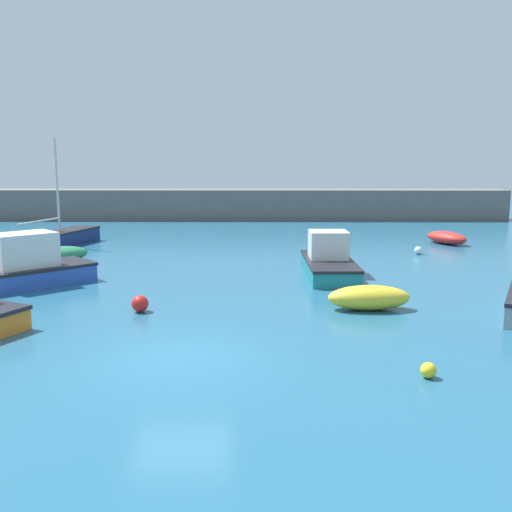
# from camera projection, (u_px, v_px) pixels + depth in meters

# --- Properties ---
(ground_plane) EXTENTS (120.00, 120.00, 0.20)m
(ground_plane) POSITION_uv_depth(u_px,v_px,m) (181.00, 361.00, 14.33)
(ground_plane) COLOR #235B7A
(harbor_breakwater) EXTENTS (44.08, 2.95, 2.48)m
(harbor_breakwater) POSITION_uv_depth(u_px,v_px,m) (237.00, 204.00, 47.37)
(harbor_breakwater) COLOR #66605B
(harbor_breakwater) RESTS_ON ground_plane
(rowboat_blue_near) EXTENTS (2.45, 3.13, 0.74)m
(rowboat_blue_near) POSITION_uv_depth(u_px,v_px,m) (447.00, 238.00, 33.56)
(rowboat_blue_near) COLOR red
(rowboat_blue_near) RESTS_ON ground_plane
(motorboat_grey_hull) EXTENTS (2.07, 5.32, 1.88)m
(motorboat_grey_hull) POSITION_uv_depth(u_px,v_px,m) (329.00, 261.00, 24.38)
(motorboat_grey_hull) COLOR teal
(motorboat_grey_hull) RESTS_ON ground_plane
(open_tender_yellow) EXTENTS (2.98, 2.81, 0.78)m
(open_tender_yellow) POSITION_uv_depth(u_px,v_px,m) (60.00, 255.00, 27.44)
(open_tender_yellow) COLOR #287A4C
(open_tender_yellow) RESTS_ON ground_plane
(rowboat_white_midwater) EXTENTS (2.77, 1.24, 0.82)m
(rowboat_white_midwater) POSITION_uv_depth(u_px,v_px,m) (369.00, 298.00, 18.78)
(rowboat_white_midwater) COLOR yellow
(rowboat_white_midwater) RESTS_ON ground_plane
(cabin_cruiser_white) EXTENTS (5.85, 5.76, 2.09)m
(cabin_cruiser_white) POSITION_uv_depth(u_px,v_px,m) (18.00, 269.00, 22.14)
(cabin_cruiser_white) COLOR #2D56B7
(cabin_cruiser_white) RESTS_ON ground_plane
(sailboat_tall_mast) EXTENTS (3.14, 6.53, 6.13)m
(sailboat_tall_mast) POSITION_uv_depth(u_px,v_px,m) (60.00, 238.00, 32.53)
(sailboat_tall_mast) COLOR navy
(sailboat_tall_mast) RESTS_ON ground_plane
(mooring_buoy_yellow) EXTENTS (0.36, 0.36, 0.36)m
(mooring_buoy_yellow) POSITION_uv_depth(u_px,v_px,m) (428.00, 370.00, 12.90)
(mooring_buoy_yellow) COLOR yellow
(mooring_buoy_yellow) RESTS_ON ground_plane
(mooring_buoy_red) EXTENTS (0.55, 0.55, 0.55)m
(mooring_buoy_red) POSITION_uv_depth(u_px,v_px,m) (140.00, 304.00, 18.52)
(mooring_buoy_red) COLOR red
(mooring_buoy_red) RESTS_ON ground_plane
(mooring_buoy_white) EXTENTS (0.41, 0.41, 0.41)m
(mooring_buoy_white) POSITION_uv_depth(u_px,v_px,m) (418.00, 250.00, 29.86)
(mooring_buoy_white) COLOR white
(mooring_buoy_white) RESTS_ON ground_plane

